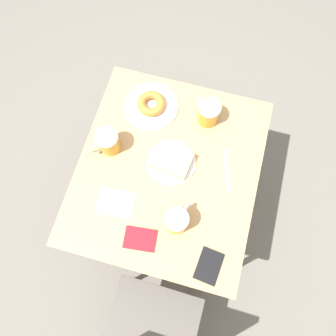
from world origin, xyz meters
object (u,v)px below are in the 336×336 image
(beer_mug_right, at_px, (208,113))
(passport_near_edge, at_px, (209,266))
(plate_with_donut, at_px, (151,105))
(beer_mug_center, at_px, (177,221))
(beer_mug_left, at_px, (108,142))
(napkin_folded, at_px, (116,203))
(plate_with_cake, at_px, (172,161))
(fork, at_px, (227,170))
(passport_far_edge, at_px, (140,239))

(beer_mug_right, bearing_deg, passport_near_edge, 103.81)
(plate_with_donut, xyz_separation_m, beer_mug_center, (-0.24, 0.48, 0.04))
(beer_mug_left, height_order, napkin_folded, beer_mug_left)
(plate_with_donut, bearing_deg, plate_with_cake, 123.82)
(napkin_folded, distance_m, passport_near_edge, 0.44)
(plate_with_donut, relative_size, napkin_folded, 1.55)
(napkin_folded, height_order, fork, same)
(beer_mug_center, xyz_separation_m, passport_far_edge, (0.12, 0.10, -0.05))
(plate_with_cake, height_order, beer_mug_left, beer_mug_left)
(beer_mug_right, xyz_separation_m, fork, (-0.14, 0.21, -0.06))
(fork, relative_size, passport_near_edge, 1.33)
(napkin_folded, xyz_separation_m, passport_far_edge, (-0.14, 0.11, 0.00))
(plate_with_cake, relative_size, passport_near_edge, 1.52)
(beer_mug_right, xyz_separation_m, passport_near_edge, (-0.15, 0.61, -0.05))
(beer_mug_center, distance_m, passport_far_edge, 0.17)
(plate_with_cake, bearing_deg, passport_near_edge, 123.84)
(beer_mug_left, bearing_deg, napkin_folded, 113.89)
(beer_mug_right, distance_m, fork, 0.26)
(fork, bearing_deg, beer_mug_center, 61.30)
(beer_mug_center, distance_m, passport_near_edge, 0.21)
(plate_with_donut, relative_size, passport_near_edge, 1.80)
(beer_mug_left, distance_m, beer_mug_right, 0.45)
(plate_with_donut, relative_size, passport_far_edge, 1.80)
(napkin_folded, bearing_deg, beer_mug_center, 177.17)
(passport_near_edge, bearing_deg, beer_mug_right, -76.19)
(plate_with_donut, distance_m, beer_mug_left, 0.27)
(fork, bearing_deg, beer_mug_left, 3.48)
(plate_with_cake, relative_size, passport_far_edge, 1.52)
(passport_near_edge, bearing_deg, napkin_folded, -18.40)
(beer_mug_left, bearing_deg, plate_with_donut, -116.45)
(plate_with_cake, xyz_separation_m, beer_mug_center, (-0.09, 0.24, 0.04))
(plate_with_cake, bearing_deg, fork, -172.42)
(passport_far_edge, bearing_deg, napkin_folded, -39.26)
(beer_mug_left, relative_size, passport_far_edge, 0.85)
(beer_mug_left, xyz_separation_m, napkin_folded, (-0.10, 0.23, -0.05))
(plate_with_cake, xyz_separation_m, beer_mug_right, (-0.10, -0.24, 0.04))
(passport_near_edge, bearing_deg, plate_with_cake, -56.16)
(beer_mug_left, distance_m, fork, 0.51)
(passport_far_edge, bearing_deg, plate_with_donut, -78.16)
(beer_mug_left, distance_m, napkin_folded, 0.26)
(plate_with_donut, distance_m, beer_mug_center, 0.54)
(beer_mug_right, relative_size, passport_near_edge, 0.86)
(napkin_folded, xyz_separation_m, fork, (-0.41, -0.26, -0.00))
(beer_mug_left, xyz_separation_m, beer_mug_right, (-0.37, -0.24, 0.00))
(napkin_folded, height_order, passport_far_edge, passport_far_edge)
(fork, distance_m, passport_far_edge, 0.46)
(plate_with_donut, bearing_deg, beer_mug_left, 63.55)
(plate_with_cake, relative_size, beer_mug_center, 1.59)
(beer_mug_left, relative_size, beer_mug_center, 0.89)
(plate_with_cake, bearing_deg, passport_far_edge, 83.74)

